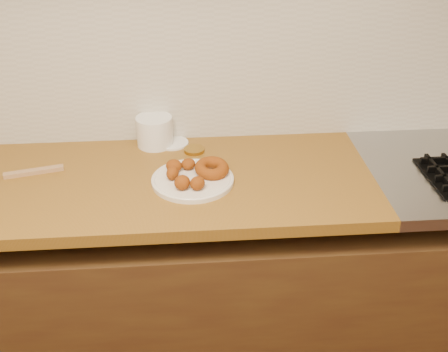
{
  "coord_description": "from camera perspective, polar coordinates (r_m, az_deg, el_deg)",
  "views": [
    {
      "loc": [
        -0.12,
        0.09,
        1.83
      ],
      "look_at": [
        0.01,
        1.63,
        0.93
      ],
      "focal_mm": 45.0,
      "sensor_mm": 36.0,
      "label": 1
    }
  ],
  "objects": [
    {
      "name": "wall_back",
      "position": [
        1.97,
        -1.06,
        16.11
      ],
      "size": [
        4.0,
        0.02,
        2.7
      ],
      "primitive_type": "cube",
      "color": "#BBA890",
      "rests_on": "ground"
    },
    {
      "name": "base_cabinet",
      "position": [
        2.16,
        -0.27,
        -11.79
      ],
      "size": [
        3.6,
        0.6,
        0.77
      ],
      "primitive_type": "cube",
      "color": "#4C3416",
      "rests_on": "floor"
    },
    {
      "name": "butcher_block",
      "position": [
        1.93,
        -19.89,
        -1.18
      ],
      "size": [
        2.3,
        0.62,
        0.04
      ],
      "primitive_type": "cube",
      "color": "brown",
      "rests_on": "base_cabinet"
    },
    {
      "name": "backsplash",
      "position": [
        2.0,
        -0.99,
        11.86
      ],
      "size": [
        3.6,
        0.02,
        0.6
      ],
      "primitive_type": "cube",
      "color": "beige",
      "rests_on": "wall_back"
    },
    {
      "name": "donut_plate",
      "position": [
        1.81,
        -3.2,
        -0.42
      ],
      "size": [
        0.27,
        0.27,
        0.02
      ],
      "primitive_type": "cylinder",
      "color": "white",
      "rests_on": "butcher_block"
    },
    {
      "name": "ring_donut",
      "position": [
        1.82,
        -1.26,
        0.8
      ],
      "size": [
        0.16,
        0.16,
        0.05
      ],
      "primitive_type": "torus",
      "rotation": [
        0.1,
        0.0,
        0.52
      ],
      "color": "#87360C",
      "rests_on": "donut_plate"
    },
    {
      "name": "fried_dough_chunks",
      "position": [
        1.79,
        -4.24,
        0.22
      ],
      "size": [
        0.13,
        0.2,
        0.05
      ],
      "color": "#87360C",
      "rests_on": "donut_plate"
    },
    {
      "name": "plastic_tub",
      "position": [
        2.04,
        -7.07,
        4.53
      ],
      "size": [
        0.14,
        0.14,
        0.11
      ],
      "primitive_type": "cylinder",
      "rotation": [
        0.0,
        0.0,
        0.09
      ],
      "color": "white",
      "rests_on": "butcher_block"
    },
    {
      "name": "tub_lid",
      "position": [
        2.06,
        -5.25,
        3.36
      ],
      "size": [
        0.15,
        0.15,
        0.01
      ],
      "primitive_type": "cylinder",
      "rotation": [
        0.0,
        0.0,
        -0.32
      ],
      "color": "white",
      "rests_on": "butcher_block"
    },
    {
      "name": "brass_jar_lid",
      "position": [
        2.0,
        -3.05,
        2.65
      ],
      "size": [
        0.09,
        0.09,
        0.01
      ],
      "primitive_type": "cylinder",
      "rotation": [
        0.0,
        0.0,
        -0.22
      ],
      "color": "olive",
      "rests_on": "butcher_block"
    },
    {
      "name": "wooden_utensil",
      "position": [
        1.96,
        -18.76,
        0.42
      ],
      "size": [
        0.19,
        0.07,
        0.01
      ],
      "primitive_type": "cube",
      "rotation": [
        0.0,
        0.0,
        0.24
      ],
      "color": "#A57B52",
      "rests_on": "butcher_block"
    }
  ]
}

